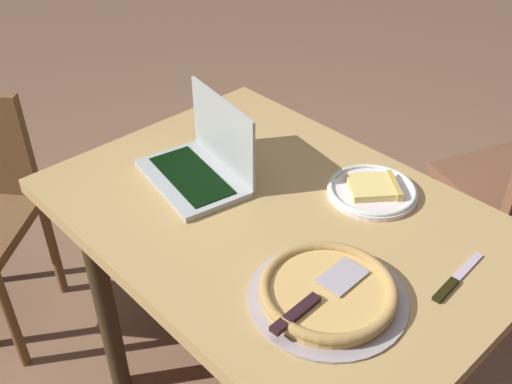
% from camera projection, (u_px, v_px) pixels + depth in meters
% --- Properties ---
extents(dining_table, '(1.19, 0.85, 0.75)m').
position_uv_depth(dining_table, '(277.00, 240.00, 1.58)').
color(dining_table, tan).
rests_on(dining_table, ground_plane).
extents(laptop, '(0.35, 0.26, 0.23)m').
position_uv_depth(laptop, '(202.00, 162.00, 1.62)').
color(laptop, '#ABB2B0').
rests_on(laptop, dining_table).
extents(pizza_plate, '(0.24, 0.24, 0.04)m').
position_uv_depth(pizza_plate, '(373.00, 190.00, 1.58)').
color(pizza_plate, white).
rests_on(pizza_plate, dining_table).
extents(pizza_tray, '(0.35, 0.35, 0.04)m').
position_uv_depth(pizza_tray, '(328.00, 292.00, 1.27)').
color(pizza_tray, '#AA9EA2').
rests_on(pizza_tray, dining_table).
extents(table_knife, '(0.03, 0.21, 0.01)m').
position_uv_depth(table_knife, '(454.00, 281.00, 1.32)').
color(table_knife, silver).
rests_on(table_knife, dining_table).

